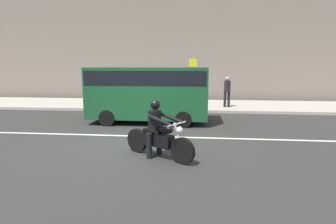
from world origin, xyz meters
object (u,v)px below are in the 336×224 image
at_px(pedestrian_bystander, 227,89).
at_px(motorcycle_with_rider_black_leather, 158,134).
at_px(parked_van_forest_green, 148,91).
at_px(street_sign_post, 193,76).

bearing_deg(pedestrian_bystander, motorcycle_with_rider_black_leather, -107.44).
height_order(motorcycle_with_rider_black_leather, pedestrian_bystander, pedestrian_bystander).
xyz_separation_m(motorcycle_with_rider_black_leather, parked_van_forest_green, (-1.03, 4.46, 0.71)).
relative_size(street_sign_post, pedestrian_bystander, 1.61).
bearing_deg(pedestrian_bystander, street_sign_post, 147.35).
bearing_deg(street_sign_post, motorcycle_with_rider_black_leather, -94.39).
relative_size(motorcycle_with_rider_black_leather, street_sign_post, 0.73).
distance_m(parked_van_forest_green, pedestrian_bystander, 5.27).
bearing_deg(motorcycle_with_rider_black_leather, parked_van_forest_green, 103.00).
bearing_deg(parked_van_forest_green, street_sign_post, 70.71).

